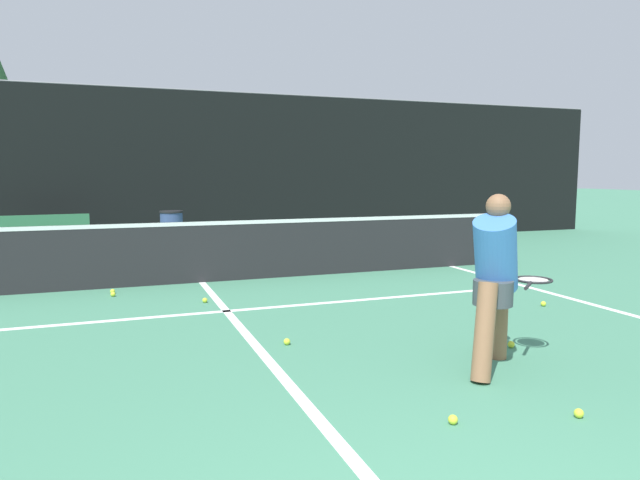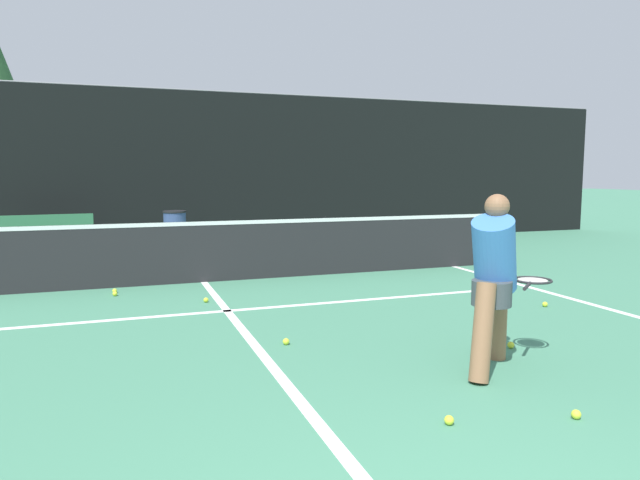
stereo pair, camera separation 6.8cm
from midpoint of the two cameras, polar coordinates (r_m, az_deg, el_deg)
The scene contains 18 objects.
court_service_line at distance 7.15m, azimuth -9.60°, elevation -7.02°, with size 8.25×0.10×0.01m, color white.
court_center_mark at distance 5.77m, azimuth -6.89°, elevation -10.29°, with size 0.10×6.91×0.01m, color white.
court_sideline_right at distance 8.06m, azimuth 26.31°, elevation -6.07°, with size 0.10×7.91×0.01m, color white.
net at distance 9.00m, azimuth -12.01°, elevation -0.97°, with size 11.09×0.09×1.07m.
fence_back at distance 13.66m, azimuth -15.02°, elevation 6.92°, with size 24.00×0.06×3.61m.
player_practicing at distance 5.12m, azimuth 16.75°, elevation -3.45°, with size 1.20×0.77×1.52m.
tennis_ball_scattered_0 at distance 8.59m, azimuth -20.24°, elevation -4.83°, with size 0.07×0.07×0.07m, color #D1E033.
tennis_ball_scattered_3 at distance 4.12m, azimuth 12.67°, elevation -17.12°, with size 0.07×0.07×0.07m, color #D1E033.
tennis_ball_scattered_4 at distance 4.48m, azimuth 24.06°, elevation -15.54°, with size 0.07×0.07×0.07m, color #D1E033.
tennis_ball_scattered_5 at distance 5.72m, azimuth -3.67°, elevation -10.11°, with size 0.07×0.07×0.07m, color #D1E033.
tennis_ball_scattered_7 at distance 7.66m, azimuth -11.69°, elevation -5.92°, with size 0.07×0.07×0.07m, color #D1E033.
tennis_ball_scattered_8 at distance 5.91m, azimuth 18.26°, elevation -9.88°, with size 0.07×0.07×0.07m, color #D1E033.
tennis_ball_scattered_9 at distance 7.83m, azimuth 21.21°, elevation -5.96°, with size 0.07×0.07×0.07m, color #D1E033.
tennis_ball_scattered_10 at distance 8.38m, azimuth -20.21°, elevation -5.11°, with size 0.07×0.07×0.07m, color #D1E033.
courtside_bench at distance 12.69m, azimuth -26.26°, elevation 0.51°, with size 1.86×0.53×0.86m.
trash_bin at distance 12.44m, azimuth -14.75°, elevation 0.77°, with size 0.49×0.49×0.91m.
parked_car at distance 16.43m, azimuth -16.95°, elevation 2.58°, with size 1.73×4.20×1.42m.
building_far at distance 31.06m, azimuth -18.03°, elevation 8.17°, with size 36.00×2.40×5.37m, color beige.
Camera 1 is at (-1.28, -1.23, 1.68)m, focal length 32.00 mm.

